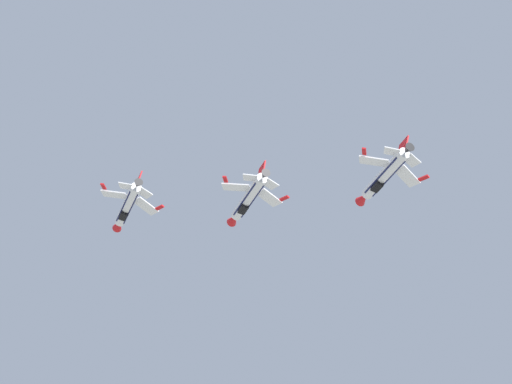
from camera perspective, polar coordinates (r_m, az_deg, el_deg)
The scene contains 3 objects.
fighter_jet_lead at distance 145.87m, azimuth -8.13°, elevation -0.87°, with size 10.47×15.92×4.37m.
fighter_jet_left_wing at distance 136.14m, azimuth -0.50°, elevation -0.40°, with size 10.58×15.92×4.39m.
fighter_jet_right_wing at distance 129.93m, azimuth 8.11°, elevation 1.06°, with size 10.36×15.92×4.55m.
Camera 1 is at (-3.28, -2.80, 1.67)m, focal length 63.22 mm.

